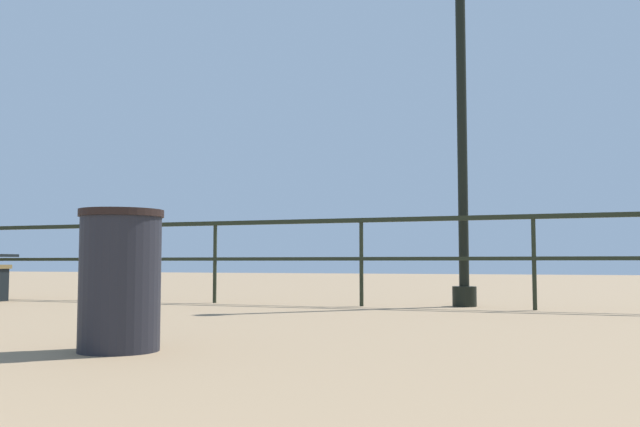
# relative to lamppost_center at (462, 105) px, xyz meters

# --- Properties ---
(pier_railing) EXTENTS (23.91, 0.05, 0.98)m
(pier_railing) POSITION_rel_lamppost_center_xyz_m (-0.16, -0.34, -1.53)
(pier_railing) COLOR black
(pier_railing) RESTS_ON ground_plane
(lamppost_center) EXTENTS (0.26, 0.26, 4.34)m
(lamppost_center) POSITION_rel_lamppost_center_xyz_m (0.00, 0.00, 0.00)
(lamppost_center) COLOR black
(lamppost_center) RESTS_ON ground_plane
(trash_bin) EXTENTS (0.46, 0.46, 0.78)m
(trash_bin) POSITION_rel_lamppost_center_xyz_m (-1.23, -4.49, -1.86)
(trash_bin) COLOR black
(trash_bin) RESTS_ON ground_plane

